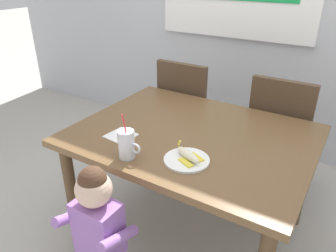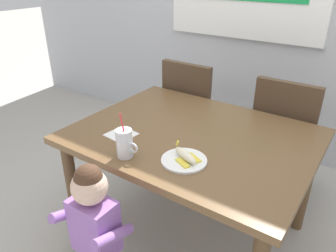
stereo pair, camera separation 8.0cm
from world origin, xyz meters
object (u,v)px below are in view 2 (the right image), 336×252
object	(u,v)px
dining_chair_right	(285,134)
peeled_banana	(186,156)
milk_cup	(125,145)
dining_table	(192,147)
paper_napkin	(121,134)
dining_chair_left	(193,109)
snack_plate	(184,160)
toddler_standing	(94,220)

from	to	relation	value
dining_chair_right	peeled_banana	xyz separation A→B (m)	(-0.23, -0.99, 0.24)
milk_cup	dining_table	bearing A→B (deg)	69.28
dining_table	peeled_banana	bearing A→B (deg)	-66.49
dining_chair_right	paper_napkin	size ratio (longest dim) A/B	6.40
peeled_banana	paper_napkin	size ratio (longest dim) A/B	1.15
dining_table	dining_chair_right	distance (m)	0.80
paper_napkin	dining_chair_left	bearing A→B (deg)	94.89
dining_chair_right	milk_cup	xyz separation A→B (m)	(-0.51, -1.12, 0.27)
snack_plate	milk_cup	bearing A→B (deg)	-155.00
toddler_standing	paper_napkin	world-z (taller)	toddler_standing
dining_chair_left	toddler_standing	world-z (taller)	dining_chair_left
milk_cup	paper_napkin	xyz separation A→B (m)	(-0.17, 0.16, -0.06)
dining_chair_left	snack_plate	size ratio (longest dim) A/B	4.17
toddler_standing	dining_table	bearing A→B (deg)	78.11
dining_chair_right	paper_napkin	bearing A→B (deg)	54.59
dining_chair_right	peeled_banana	distance (m)	1.04
peeled_banana	dining_table	bearing A→B (deg)	113.51
dining_table	snack_plate	xyz separation A→B (m)	(0.12, -0.29, 0.10)
dining_chair_right	snack_plate	size ratio (longest dim) A/B	4.17
dining_chair_left	dining_table	bearing A→B (deg)	120.41
dining_table	paper_napkin	bearing A→B (deg)	-142.65
dining_table	dining_chair_right	bearing A→B (deg)	63.56
dining_chair_right	paper_napkin	xyz separation A→B (m)	(-0.68, -0.96, 0.21)
peeled_banana	paper_napkin	xyz separation A→B (m)	(-0.45, 0.03, -0.03)
dining_table	toddler_standing	xyz separation A→B (m)	(-0.14, -0.68, -0.13)
toddler_standing	snack_plate	world-z (taller)	toddler_standing
milk_cup	snack_plate	distance (m)	0.31
dining_chair_right	toddler_standing	bearing A→B (deg)	70.35
dining_chair_left	milk_cup	size ratio (longest dim) A/B	3.82
milk_cup	paper_napkin	world-z (taller)	milk_cup
milk_cup	peeled_banana	distance (m)	0.31
dining_chair_left	paper_napkin	xyz separation A→B (m)	(0.08, -0.95, 0.21)
snack_plate	peeled_banana	size ratio (longest dim) A/B	1.33
dining_chair_right	milk_cup	size ratio (longest dim) A/B	3.82
snack_plate	paper_napkin	world-z (taller)	snack_plate
snack_plate	peeled_banana	bearing A→B (deg)	61.48
snack_plate	dining_table	bearing A→B (deg)	112.25
peeled_banana	paper_napkin	world-z (taller)	peeled_banana
dining_table	paper_napkin	world-z (taller)	paper_napkin
dining_table	dining_chair_right	size ratio (longest dim) A/B	1.41
milk_cup	snack_plate	bearing A→B (deg)	25.00
toddler_standing	dining_chair_right	bearing A→B (deg)	70.35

